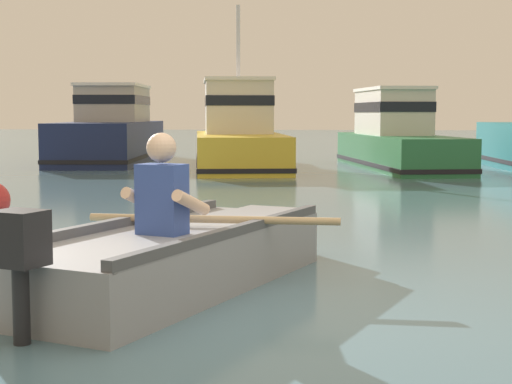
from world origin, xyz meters
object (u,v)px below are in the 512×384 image
Objects in this scene: rowboat_with_person at (178,255)px; moored_boat_green at (396,138)px; moored_boat_yellow at (238,135)px; moored_boat_navy at (111,132)px.

rowboat_with_person is 0.55× the size of moored_boat_green.
moored_boat_navy is at bearing 152.78° from moored_boat_yellow.
moored_boat_green is (3.87, 0.24, -0.08)m from moored_boat_yellow.
moored_boat_yellow is (-1.35, 13.73, 0.55)m from rowboat_with_person.
moored_boat_navy is 4.27m from moored_boat_yellow.
moored_boat_yellow is at bearing -176.45° from moored_boat_green.
rowboat_with_person is 16.52m from moored_boat_navy.
rowboat_with_person is at bearing -84.37° from moored_boat_yellow.
moored_boat_green is at bearing 3.55° from moored_boat_yellow.
moored_boat_yellow is at bearing 95.63° from rowboat_with_person.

